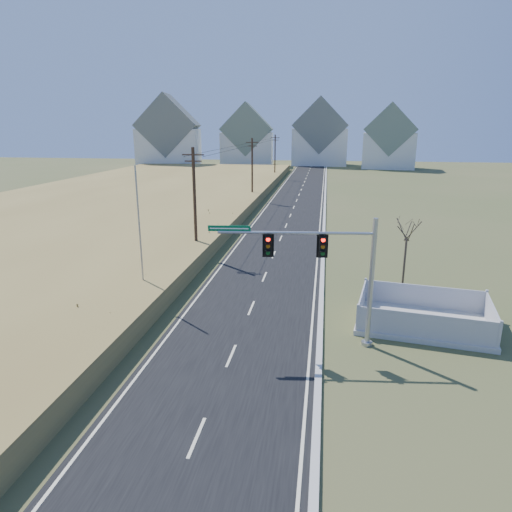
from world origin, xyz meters
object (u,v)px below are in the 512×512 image
(fence_enclosure, at_px, (423,321))
(open_sign, at_px, (376,326))
(bare_tree, at_px, (408,228))
(traffic_signal_mast, at_px, (334,268))
(flagpole, at_px, (141,248))

(fence_enclosure, distance_m, open_sign, 2.86)
(open_sign, xyz_separation_m, bare_tree, (2.57, 7.91, 3.72))
(traffic_signal_mast, xyz_separation_m, bare_tree, (4.99, 9.73, -0.02))
(traffic_signal_mast, relative_size, bare_tree, 1.62)
(traffic_signal_mast, relative_size, open_sign, 13.66)
(fence_enclosure, height_order, bare_tree, bare_tree)
(fence_enclosure, relative_size, bare_tree, 1.53)
(bare_tree, bearing_deg, flagpole, -162.75)
(fence_enclosure, bearing_deg, traffic_signal_mast, -140.13)
(traffic_signal_mast, relative_size, flagpole, 0.97)
(traffic_signal_mast, bearing_deg, flagpole, 152.72)
(traffic_signal_mast, bearing_deg, bare_tree, 56.89)
(open_sign, bearing_deg, traffic_signal_mast, -141.16)
(fence_enclosure, relative_size, flagpole, 0.91)
(open_sign, bearing_deg, flagpole, 170.87)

